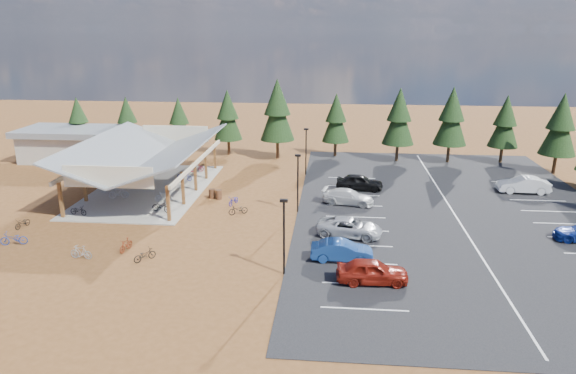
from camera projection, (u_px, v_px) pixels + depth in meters
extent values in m
plane|color=brown|center=(237.00, 218.00, 43.33)|extent=(140.00, 140.00, 0.00)
cube|color=black|center=(453.00, 212.00, 44.55)|extent=(27.00, 44.00, 0.04)
cube|color=gray|center=(151.00, 189.00, 50.85)|extent=(10.60, 18.60, 0.10)
cube|color=#573219|center=(61.00, 200.00, 42.81)|extent=(0.25, 0.25, 3.00)
cube|color=#573219|center=(85.00, 185.00, 46.81)|extent=(0.25, 0.25, 3.00)
cube|color=#573219|center=(104.00, 173.00, 50.80)|extent=(0.25, 0.25, 3.00)
cube|color=#573219|center=(121.00, 163.00, 54.80)|extent=(0.25, 0.25, 3.00)
cube|color=#573219|center=(136.00, 154.00, 58.80)|extent=(0.25, 0.25, 3.00)
cube|color=#573219|center=(168.00, 203.00, 42.00)|extent=(0.25, 0.25, 3.00)
cube|color=#573219|center=(183.00, 188.00, 46.00)|extent=(0.25, 0.25, 3.00)
cube|color=#573219|center=(195.00, 176.00, 49.99)|extent=(0.25, 0.25, 3.00)
cube|color=#573219|center=(206.00, 165.00, 53.99)|extent=(0.25, 0.25, 3.00)
cube|color=#573219|center=(215.00, 155.00, 57.99)|extent=(0.25, 0.25, 3.00)
cube|color=beige|center=(99.00, 158.00, 50.40)|extent=(0.22, 18.00, 0.35)
cube|color=beige|center=(199.00, 161.00, 49.52)|extent=(0.22, 18.00, 0.35)
cube|color=slate|center=(119.00, 150.00, 49.95)|extent=(5.85, 19.40, 2.13)
cube|color=slate|center=(177.00, 151.00, 49.44)|extent=(5.85, 19.40, 2.13)
cube|color=beige|center=(108.00, 177.00, 41.16)|extent=(7.50, 0.15, 1.80)
cube|color=beige|center=(176.00, 134.00, 58.29)|extent=(7.50, 0.15, 1.80)
cube|color=#ADA593|center=(69.00, 147.00, 62.10)|extent=(10.00, 6.00, 3.20)
cube|color=slate|center=(67.00, 131.00, 61.52)|extent=(11.00, 7.00, 0.70)
cylinder|color=black|center=(284.00, 239.00, 32.64)|extent=(0.14, 0.14, 5.00)
cube|color=black|center=(284.00, 201.00, 31.89)|extent=(0.50, 0.25, 0.18)
cylinder|color=black|center=(298.00, 184.00, 44.06)|extent=(0.14, 0.14, 5.00)
cube|color=black|center=(298.00, 155.00, 43.31)|extent=(0.50, 0.25, 0.18)
cylinder|color=black|center=(306.00, 152.00, 55.48)|extent=(0.14, 0.14, 5.00)
cube|color=black|center=(306.00, 129.00, 54.73)|extent=(0.50, 0.25, 0.18)
cylinder|color=#4D2E1B|center=(219.00, 194.00, 47.99)|extent=(0.60, 0.60, 0.90)
cylinder|color=#4D2E1B|center=(212.00, 193.00, 48.27)|extent=(0.60, 0.60, 0.90)
cylinder|color=#382314|center=(82.00, 147.00, 65.38)|extent=(0.36, 0.36, 1.76)
cone|color=black|center=(79.00, 124.00, 64.50)|extent=(3.10, 3.10, 4.23)
cone|color=black|center=(77.00, 110.00, 63.98)|extent=(2.40, 2.40, 3.18)
cylinder|color=#382314|center=(130.00, 148.00, 64.97)|extent=(0.36, 0.36, 1.79)
cone|color=black|center=(128.00, 124.00, 64.07)|extent=(3.15, 3.15, 4.30)
cone|color=black|center=(126.00, 109.00, 63.55)|extent=(2.44, 2.44, 3.22)
cylinder|color=#382314|center=(181.00, 149.00, 64.33)|extent=(0.36, 0.36, 1.79)
cone|color=black|center=(179.00, 125.00, 63.44)|extent=(3.14, 3.14, 4.29)
cone|color=black|center=(178.00, 110.00, 62.91)|extent=(2.43, 2.43, 3.22)
cylinder|color=#382314|center=(229.00, 147.00, 64.87)|extent=(0.36, 0.36, 2.00)
cone|color=black|center=(228.00, 120.00, 63.87)|extent=(3.53, 3.53, 4.81)
cone|color=black|center=(227.00, 104.00, 63.28)|extent=(2.72, 2.72, 3.61)
cylinder|color=#382314|center=(278.00, 149.00, 62.92)|extent=(0.36, 0.36, 2.37)
cone|color=black|center=(277.00, 116.00, 61.74)|extent=(4.17, 4.17, 5.69)
cone|color=black|center=(277.00, 97.00, 61.04)|extent=(3.22, 3.22, 4.26)
cylinder|color=#382314|center=(335.00, 149.00, 64.06)|extent=(0.36, 0.36, 1.92)
cone|color=black|center=(336.00, 123.00, 63.10)|extent=(3.37, 3.37, 4.60)
cone|color=black|center=(336.00, 107.00, 62.54)|extent=(2.61, 2.61, 3.45)
cylinder|color=#382314|center=(397.00, 152.00, 61.68)|extent=(0.36, 0.36, 2.15)
cone|color=black|center=(399.00, 122.00, 60.60)|extent=(3.78, 3.78, 5.16)
cone|color=black|center=(400.00, 104.00, 59.97)|extent=(2.92, 2.92, 3.87)
cylinder|color=#382314|center=(448.00, 153.00, 61.14)|extent=(0.36, 0.36, 2.19)
cone|color=black|center=(451.00, 122.00, 60.04)|extent=(3.86, 3.86, 5.26)
cone|color=black|center=(453.00, 103.00, 59.40)|extent=(2.98, 2.98, 3.95)
cylinder|color=#382314|center=(501.00, 155.00, 61.01)|extent=(0.36, 0.36, 1.96)
cone|color=black|center=(505.00, 127.00, 60.03)|extent=(3.46, 3.46, 4.72)
cone|color=black|center=(507.00, 110.00, 59.45)|extent=(2.67, 2.67, 3.54)
cylinder|color=#382314|center=(554.00, 164.00, 56.37)|extent=(0.36, 0.36, 2.16)
cone|color=black|center=(560.00, 131.00, 55.29)|extent=(3.80, 3.80, 5.18)
cone|color=black|center=(563.00, 111.00, 54.66)|extent=(2.94, 2.94, 3.89)
imported|color=black|center=(78.00, 210.00, 43.61)|extent=(1.63, 0.83, 0.82)
imported|color=#96989F|center=(118.00, 193.00, 47.87)|extent=(1.86, 1.00, 1.08)
imported|color=navy|center=(131.00, 176.00, 53.84)|extent=(1.66, 0.68, 0.85)
imported|color=maroon|center=(159.00, 167.00, 57.07)|extent=(1.77, 0.71, 1.03)
imported|color=black|center=(161.00, 207.00, 44.29)|extent=(1.95, 1.17, 0.97)
imported|color=#94979C|center=(163.00, 197.00, 46.98)|extent=(1.61, 0.64, 0.94)
imported|color=#1B1C93|center=(184.00, 176.00, 53.57)|extent=(1.87, 1.08, 0.93)
imported|color=maroon|center=(197.00, 168.00, 56.84)|extent=(1.60, 0.76, 0.92)
imported|color=black|center=(23.00, 223.00, 41.05)|extent=(0.83, 1.61, 0.81)
imported|color=navy|center=(14.00, 239.00, 37.73)|extent=(2.02, 1.13, 1.01)
imported|color=maroon|center=(126.00, 245.00, 36.76)|extent=(0.72, 1.60, 0.93)
imported|color=black|center=(145.00, 255.00, 35.18)|extent=(1.52, 1.62, 0.87)
imported|color=gray|center=(81.00, 252.00, 35.46)|extent=(1.70, 0.67, 0.99)
imported|color=#0E0F88|center=(234.00, 200.00, 46.42)|extent=(1.03, 1.71, 0.85)
imported|color=black|center=(238.00, 210.00, 43.98)|extent=(1.78, 1.33, 0.89)
imported|color=maroon|center=(372.00, 271.00, 32.00)|extent=(4.54, 1.97, 1.53)
imported|color=navy|center=(342.00, 251.00, 35.12)|extent=(4.25, 1.49, 1.40)
imported|color=#A9ABB0|center=(350.00, 227.00, 39.28)|extent=(5.33, 3.18, 1.39)
imported|color=silver|center=(348.00, 197.00, 46.48)|extent=(4.92, 2.75, 1.35)
imported|color=black|center=(360.00, 182.00, 50.60)|extent=(4.70, 2.21, 1.55)
imported|color=white|center=(523.00, 185.00, 49.66)|extent=(4.87, 1.86, 1.58)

